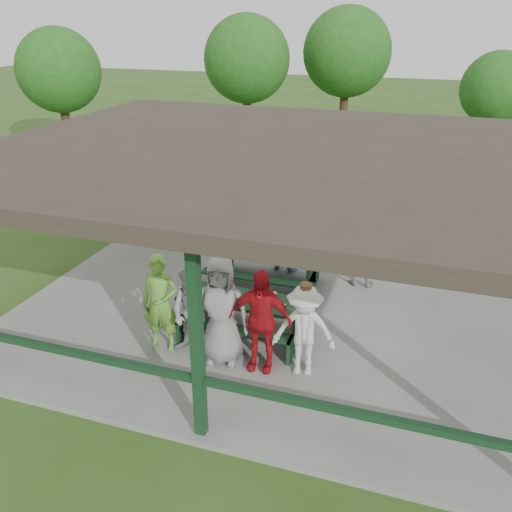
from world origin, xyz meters
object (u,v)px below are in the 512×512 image
(contestant_white_fedora, at_px, (304,331))
(contestant_red, at_px, (260,320))
(picnic_table_near, at_px, (244,312))
(pickup_truck, at_px, (427,169))
(farm_trailer, at_px, (255,160))
(contestant_grey_left, at_px, (193,313))
(picnic_table_far, at_px, (265,265))
(contestant_green, at_px, (160,303))
(spectator_blue, at_px, (227,216))
(spectator_lblue, at_px, (285,240))
(spectator_grey, at_px, (360,253))
(contestant_grey_mid, at_px, (221,310))

(contestant_white_fedora, bearing_deg, contestant_red, 178.15)
(picnic_table_near, xyz_separation_m, pickup_truck, (2.69, 10.76, 0.14))
(farm_trailer, bearing_deg, contestant_grey_left, -60.42)
(picnic_table_near, bearing_deg, farm_trailer, 107.65)
(picnic_table_far, height_order, contestant_green, contestant_green)
(contestant_green, height_order, spectator_blue, spectator_blue)
(contestant_white_fedora, relative_size, spectator_blue, 0.83)
(spectator_lblue, relative_size, spectator_blue, 0.76)
(contestant_green, relative_size, farm_trailer, 0.44)
(contestant_green, bearing_deg, spectator_grey, 41.90)
(picnic_table_far, relative_size, contestant_grey_left, 1.49)
(picnic_table_far, distance_m, spectator_grey, 2.05)
(spectator_lblue, distance_m, spectator_grey, 1.71)
(contestant_red, relative_size, spectator_lblue, 1.20)
(picnic_table_near, xyz_separation_m, farm_trailer, (-3.19, 10.03, 0.13))
(picnic_table_far, distance_m, contestant_grey_mid, 2.91)
(picnic_table_near, distance_m, contestant_red, 1.12)
(pickup_truck, bearing_deg, contestant_green, 166.99)
(contestant_grey_mid, bearing_deg, spectator_blue, 98.51)
(contestant_grey_mid, bearing_deg, farm_trailer, 94.39)
(contestant_white_fedora, distance_m, spectator_lblue, 3.89)
(contestant_grey_mid, relative_size, pickup_truck, 0.37)
(spectator_blue, bearing_deg, pickup_truck, -110.77)
(contestant_red, bearing_deg, pickup_truck, 76.18)
(spectator_lblue, height_order, spectator_blue, spectator_blue)
(contestant_green, bearing_deg, picnic_table_far, 61.88)
(picnic_table_far, bearing_deg, contestant_grey_mid, -86.93)
(contestant_grey_left, xyz_separation_m, contestant_grey_mid, (0.52, -0.01, 0.15))
(contestant_grey_mid, bearing_deg, spectator_grey, 52.55)
(picnic_table_far, height_order, contestant_red, contestant_red)
(contestant_grey_mid, bearing_deg, picnic_table_far, 81.58)
(farm_trailer, bearing_deg, pickup_truck, 23.30)
(contestant_white_fedora, height_order, spectator_blue, spectator_blue)
(contestant_white_fedora, relative_size, spectator_grey, 1.11)
(contestant_green, height_order, contestant_red, contestant_red)
(contestant_green, height_order, farm_trailer, contestant_green)
(contestant_red, bearing_deg, contestant_green, 176.16)
(pickup_truck, bearing_deg, contestant_red, 175.30)
(contestant_grey_left, distance_m, contestant_grey_mid, 0.54)
(spectator_grey, bearing_deg, picnic_table_near, 58.75)
(picnic_table_far, bearing_deg, pickup_truck, 71.44)
(contestant_grey_mid, xyz_separation_m, spectator_blue, (-1.51, 4.15, 0.03))
(picnic_table_far, height_order, spectator_lblue, spectator_lblue)
(contestant_grey_left, xyz_separation_m, spectator_lblue, (0.57, 3.73, -0.06))
(contestant_grey_left, bearing_deg, picnic_table_far, 88.73)
(contestant_grey_left, xyz_separation_m, spectator_grey, (2.27, 3.57, -0.07))
(contestant_grey_mid, bearing_deg, contestant_red, -11.56)
(contestant_grey_mid, height_order, pickup_truck, contestant_grey_mid)
(spectator_lblue, relative_size, pickup_truck, 0.29)
(picnic_table_far, xyz_separation_m, spectator_lblue, (0.20, 0.88, 0.28))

